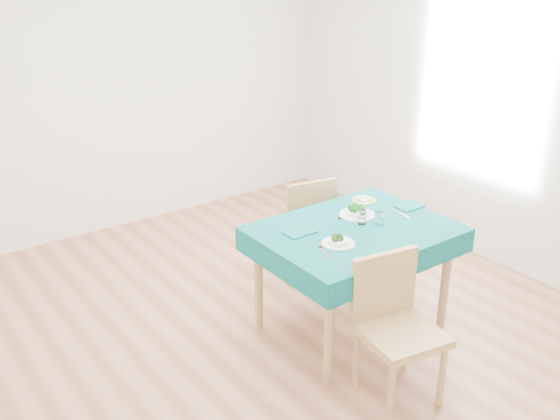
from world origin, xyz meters
TOP-DOWN VIEW (x-y plane):
  - room_shell at (0.00, 0.00)m, footprint 4.02×4.52m
  - table at (0.34, -0.36)m, footprint 1.24×0.94m
  - chair_near at (0.08, -1.05)m, footprint 0.51×0.54m
  - chair_far at (0.55, 0.48)m, footprint 0.49×0.52m
  - bowl_near at (0.09, -0.48)m, footprint 0.20×0.20m
  - bowl_far at (0.50, -0.21)m, footprint 0.24×0.24m
  - fork_near at (-0.05, -0.52)m, footprint 0.08×0.16m
  - knife_near at (0.14, -0.53)m, footprint 0.07×0.18m
  - fork_far at (0.38, -0.25)m, footprint 0.05×0.16m
  - knife_far at (0.76, -0.36)m, footprint 0.05×0.22m
  - napkin_near at (0.01, -0.20)m, footprint 0.20×0.14m
  - napkin_far at (0.90, -0.32)m, footprint 0.19×0.14m
  - tumbler_center at (0.43, -0.32)m, footprint 0.07×0.07m
  - tumbler_side at (0.52, -0.40)m, footprint 0.07×0.07m
  - side_plate at (0.72, -0.04)m, footprint 0.18×0.18m
  - bread_slice at (0.72, -0.04)m, footprint 0.09×0.09m

SIDE VIEW (x-z plane):
  - table at x=0.34m, z-range 0.00..0.76m
  - chair_far at x=0.55m, z-range 0.00..1.03m
  - chair_near at x=0.08m, z-range 0.00..1.08m
  - fork_far at x=0.38m, z-range 0.76..0.76m
  - knife_near at x=0.14m, z-range 0.76..0.76m
  - fork_near at x=-0.05m, z-range 0.76..0.76m
  - knife_far at x=0.76m, z-range 0.76..0.76m
  - side_plate at x=0.72m, z-range 0.76..0.77m
  - napkin_far at x=0.90m, z-range 0.76..0.77m
  - napkin_near at x=0.01m, z-range 0.76..0.77m
  - bread_slice at x=0.72m, z-range 0.77..0.78m
  - bowl_near at x=0.09m, z-range 0.76..0.82m
  - bowl_far at x=0.50m, z-range 0.76..0.83m
  - tumbler_side at x=0.52m, z-range 0.76..0.84m
  - tumbler_center at x=0.43m, z-range 0.76..0.85m
  - room_shell at x=0.00m, z-range -0.02..2.71m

